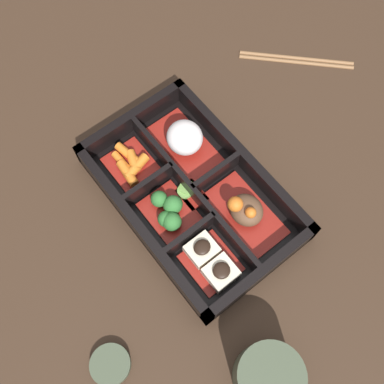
{
  "coord_description": "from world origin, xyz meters",
  "views": [
    {
      "loc": [
        0.21,
        -0.16,
        0.65
      ],
      "look_at": [
        0.0,
        0.0,
        0.03
      ],
      "focal_mm": 42.0,
      "sensor_mm": 36.0,
      "label": 1
    }
  ],
  "objects_px": {
    "bowl_rice": "(185,139)",
    "tea_cup": "(268,377)",
    "sauce_dish": "(110,365)",
    "chopsticks": "(297,59)"
  },
  "relations": [
    {
      "from": "tea_cup",
      "to": "sauce_dish",
      "type": "bearing_deg",
      "value": -132.36
    },
    {
      "from": "tea_cup",
      "to": "sauce_dish",
      "type": "relative_size",
      "value": 1.54
    },
    {
      "from": "bowl_rice",
      "to": "tea_cup",
      "type": "bearing_deg",
      "value": -20.79
    },
    {
      "from": "bowl_rice",
      "to": "chopsticks",
      "type": "distance_m",
      "value": 0.27
    },
    {
      "from": "bowl_rice",
      "to": "tea_cup",
      "type": "distance_m",
      "value": 0.36
    },
    {
      "from": "chopsticks",
      "to": "sauce_dish",
      "type": "bearing_deg",
      "value": -68.29
    },
    {
      "from": "tea_cup",
      "to": "chopsticks",
      "type": "relative_size",
      "value": 0.54
    },
    {
      "from": "bowl_rice",
      "to": "sauce_dish",
      "type": "height_order",
      "value": "bowl_rice"
    },
    {
      "from": "chopsticks",
      "to": "sauce_dish",
      "type": "distance_m",
      "value": 0.59
    },
    {
      "from": "tea_cup",
      "to": "bowl_rice",
      "type": "bearing_deg",
      "value": 159.21
    }
  ]
}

